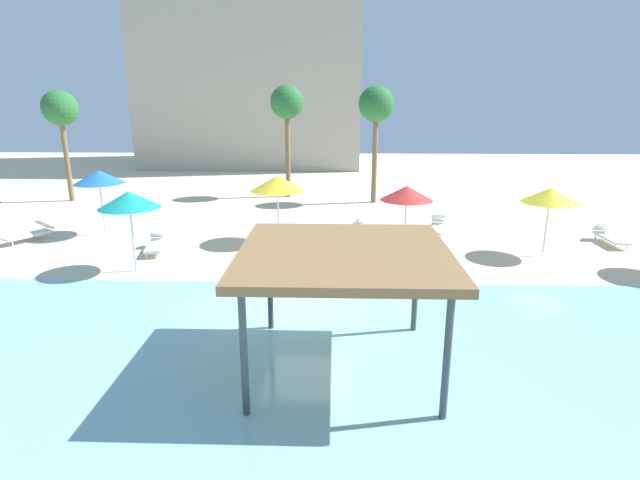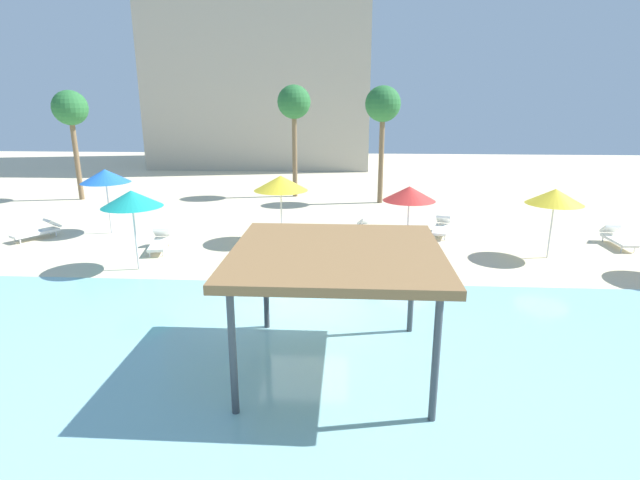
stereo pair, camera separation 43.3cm
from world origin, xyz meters
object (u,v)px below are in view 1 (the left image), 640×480
Objects in this scene: beach_umbrella_blue_2 at (99,177)px; beach_umbrella_teal_3 at (129,200)px; shade_pavilion at (344,257)px; lounge_chair_1 at (609,235)px; palm_tree_1 at (376,107)px; beach_umbrella_yellow_0 at (550,195)px; lounge_chair_2 at (370,228)px; beach_umbrella_red_5 at (407,193)px; lounge_chair_3 at (437,226)px; beach_umbrella_yellow_1 at (278,183)px; palm_tree_2 at (287,105)px; palm_tree_0 at (60,111)px; lounge_chair_0 at (156,243)px; lounge_chair_4 at (32,233)px.

beach_umbrella_blue_2 reaches higher than beach_umbrella_teal_3.
shade_pavilion is 14.88m from lounge_chair_1.
beach_umbrella_teal_3 is at bearing -126.75° from palm_tree_1.
beach_umbrella_yellow_0 reaches higher than lounge_chair_2.
beach_umbrella_red_5 is at bearing -4.97° from lounge_chair_2.
beach_umbrella_red_5 is 1.27× the size of lounge_chair_3.
shade_pavilion is 9.21m from beach_umbrella_teal_3.
beach_umbrella_yellow_1 is 1.07× the size of beach_umbrella_red_5.
palm_tree_1 is at bearing -17.93° from palm_tree_2.
shade_pavilion is 0.71× the size of palm_tree_0.
beach_umbrella_yellow_0 is at bearing -60.02° from palm_tree_1.
palm_tree_2 is at bearing 173.22° from lounge_chair_2.
lounge_chair_0 is (-7.02, 8.34, -2.18)m from shade_pavilion.
shade_pavilion is at bearing -96.18° from palm_tree_1.
lounge_chair_0 is 0.31× the size of palm_tree_2.
lounge_chair_4 is at bearing -159.29° from beach_umbrella_blue_2.
beach_umbrella_teal_3 reaches higher than beach_umbrella_red_5.
beach_umbrella_blue_2 reaches higher than lounge_chair_1.
palm_tree_0 is (-22.77, 9.62, 2.71)m from beach_umbrella_yellow_0.
palm_tree_2 is at bearing -122.54° from lounge_chair_3.
lounge_chair_2 is (8.20, 4.74, -2.12)m from beach_umbrella_teal_3.
beach_umbrella_blue_2 is at bearing -71.09° from lounge_chair_3.
shade_pavilion is at bearing -75.72° from beach_umbrella_yellow_1.
lounge_chair_1 is 0.30× the size of palm_tree_2.
lounge_chair_3 is 16.94m from lounge_chair_4.
palm_tree_2 is at bearing 116.39° from beach_umbrella_red_5.
beach_umbrella_blue_2 is 12.66m from beach_umbrella_red_5.
palm_tree_1 is (-2.26, 6.70, 4.86)m from lounge_chair_3.
lounge_chair_0 is at bearing -59.01° from lounge_chair_3.
beach_umbrella_yellow_0 is 24.87m from palm_tree_0.
beach_umbrella_yellow_0 is 1.33× the size of lounge_chair_2.
palm_tree_0 is at bearing 125.69° from beach_umbrella_blue_2.
beach_umbrella_yellow_1 is 0.42× the size of palm_tree_2.
lounge_chair_0 is 11.59m from lounge_chair_3.
shade_pavilion is at bearing -132.49° from beach_umbrella_yellow_0.
beach_umbrella_red_5 reaches higher than lounge_chair_4.
beach_umbrella_teal_3 is at bearing -54.86° from palm_tree_0.
lounge_chair_3 is (11.13, 5.17, -2.12)m from beach_umbrella_teal_3.
beach_umbrella_yellow_0 is at bearing -47.02° from palm_tree_2.
lounge_chair_4 is at bearing -114.13° from lounge_chair_0.
beach_umbrella_blue_2 is (-7.57, 0.91, 0.07)m from beach_umbrella_yellow_1.
beach_umbrella_red_5 is at bearing -86.95° from palm_tree_1.
beach_umbrella_teal_3 is 0.43× the size of palm_tree_2.
beach_umbrella_blue_2 is at bearing -138.22° from lounge_chair_0.
beach_umbrella_blue_2 is 1.44× the size of lounge_chair_2.
beach_umbrella_blue_2 is 1.46× the size of lounge_chair_1.
lounge_chair_1 is at bearing -1.85° from beach_umbrella_blue_2.
lounge_chair_2 is 8.67m from palm_tree_1.
beach_umbrella_teal_3 is at bearing -78.18° from lounge_chair_1.
lounge_chair_1 and lounge_chair_4 have the same top height.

